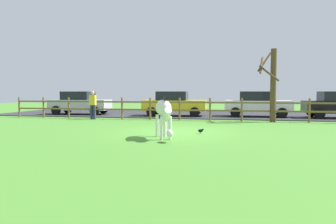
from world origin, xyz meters
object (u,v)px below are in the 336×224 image
at_px(parked_car_yellow, 174,103).
at_px(parked_car_silver, 80,103).
at_px(crow_on_grass, 201,131).
at_px(parked_car_white, 257,104).
at_px(visitor_near_fence, 93,104).
at_px(bare_tree, 272,83).
at_px(zebra, 164,111).

xyz_separation_m(parked_car_yellow, parked_car_silver, (-6.63, 0.08, 0.00)).
bearing_deg(parked_car_silver, parked_car_yellow, -0.72).
relative_size(crow_on_grass, parked_car_silver, 0.05).
bearing_deg(parked_car_white, visitor_near_fence, -159.83).
height_order(bare_tree, parked_car_yellow, bare_tree).
xyz_separation_m(bare_tree, parked_car_yellow, (-5.71, 2.55, -1.19)).
bearing_deg(zebra, bare_tree, 58.37).
xyz_separation_m(parked_car_yellow, parked_car_white, (5.19, 0.47, 0.00)).
distance_m(parked_car_white, visitor_near_fence, 10.02).
xyz_separation_m(crow_on_grass, parked_car_white, (2.64, 8.55, 0.72)).
distance_m(bare_tree, visitor_near_fence, 10.00).
bearing_deg(crow_on_grass, parked_car_white, 72.86).
distance_m(crow_on_grass, parked_car_silver, 12.31).
bearing_deg(parked_car_yellow, parked_car_white, 5.13).
relative_size(parked_car_silver, visitor_near_fence, 2.50).
distance_m(bare_tree, crow_on_grass, 6.66).
relative_size(parked_car_yellow, parked_car_white, 1.01).
relative_size(crow_on_grass, parked_car_yellow, 0.05).
xyz_separation_m(zebra, parked_car_yellow, (-1.44, 9.48, -0.08)).
bearing_deg(visitor_near_fence, parked_car_silver, 128.21).
bearing_deg(parked_car_white, bare_tree, -80.13).
bearing_deg(parked_car_silver, bare_tree, -12.03).
xyz_separation_m(bare_tree, zebra, (-4.27, -6.93, -1.11)).
xyz_separation_m(parked_car_silver, visitor_near_fence, (2.42, -3.07, 0.06)).
relative_size(bare_tree, visitor_near_fence, 2.33).
distance_m(crow_on_grass, parked_car_white, 8.98).
relative_size(parked_car_white, visitor_near_fence, 2.46).
bearing_deg(bare_tree, parked_car_yellow, 155.98).
bearing_deg(bare_tree, crow_on_grass, -119.71).
xyz_separation_m(bare_tree, crow_on_grass, (-3.16, -5.54, -1.91)).
relative_size(parked_car_silver, parked_car_white, 1.02).
xyz_separation_m(zebra, crow_on_grass, (1.11, 1.39, -0.80)).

